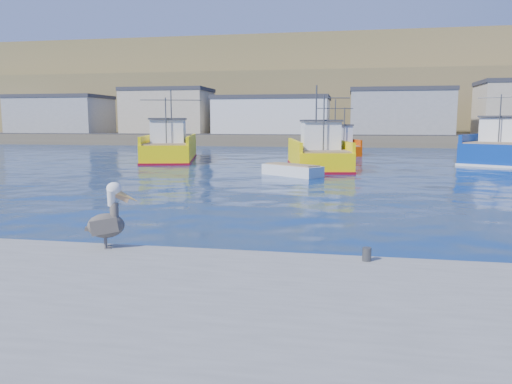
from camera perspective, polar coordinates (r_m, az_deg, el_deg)
ground at (r=14.99m, az=0.47°, el=-5.64°), size 260.00×260.00×0.00m
dock_bollards at (r=11.48m, az=0.41°, el=-6.55°), size 36.20×0.20×0.30m
far_shore at (r=123.69m, az=9.66°, el=10.41°), size 200.00×81.00×24.00m
trawler_yellow_a at (r=47.54m, az=-9.74°, el=4.97°), size 7.32×13.34×6.69m
trawler_yellow_b at (r=39.23m, az=7.07°, el=4.29°), size 5.96×11.78×6.51m
trawler_blue at (r=49.86m, az=26.95°, el=4.44°), size 11.08×14.71×6.87m
boat_orange at (r=55.20m, az=9.30°, el=5.27°), size 5.39×8.35×6.02m
skiff_mid at (r=33.16m, az=4.14°, el=2.38°), size 4.35×3.80×0.94m
pelican at (r=12.60m, az=-16.58°, el=-3.09°), size 1.26×0.84×1.60m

